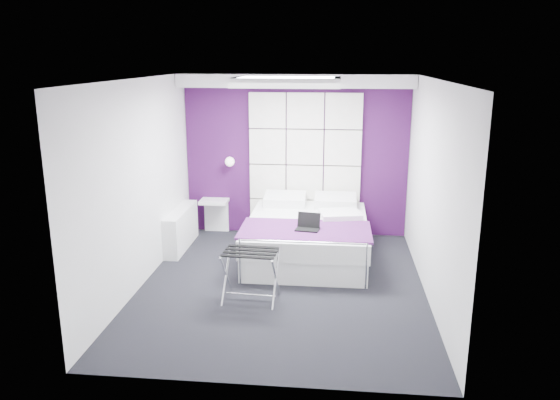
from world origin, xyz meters
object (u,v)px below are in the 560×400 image
Objects in this scene: radiator at (181,229)px; laptop at (308,225)px; nightstand at (214,201)px; luggage_rack at (251,276)px; bed at (307,236)px; wall_lamp at (230,161)px.

radiator is 3.88× the size of laptop.
luggage_rack is at bearing -68.11° from nightstand.
bed is at bearing 102.78° from laptop.
laptop is at bearing 61.66° from luggage_rack.
bed is 1.64m from luggage_rack.
nightstand is (-0.28, -0.04, -0.67)m from wall_lamp.
nightstand is at bearing 63.16° from radiator.
laptop is (1.98, -0.76, 0.36)m from radiator.
wall_lamp reaches higher than laptop.
wall_lamp reaches higher than nightstand.
bed is 4.71× the size of nightstand.
laptop reaches higher than luggage_rack.
luggage_rack is 1.22m from laptop.
wall_lamp is 1.87m from bed.
luggage_rack is (1.36, -1.75, 0.01)m from radiator.
radiator is 2.15m from laptop.
nightstand is (0.36, 0.72, 0.25)m from radiator.
bed is at bearing -30.74° from nightstand.
wall_lamp is 0.49× the size of laptop.
wall_lamp is at bearing 109.81° from luggage_rack.
wall_lamp is 0.07× the size of bed.
radiator is 0.56× the size of bed.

